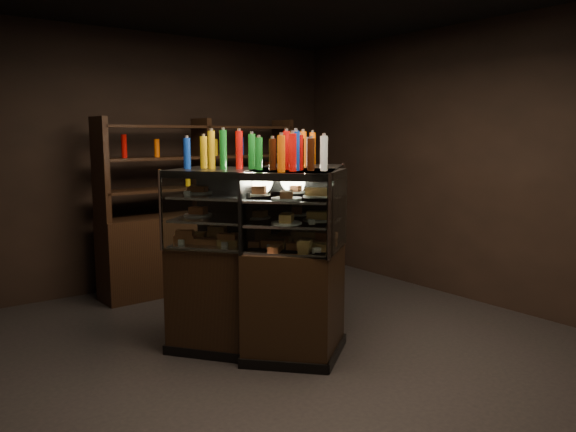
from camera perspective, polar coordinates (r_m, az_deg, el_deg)
name	(u,v)px	position (r m, az deg, el deg)	size (l,w,h in m)	color
ground	(274,341)	(5.08, -1.47, -12.62)	(5.00, 5.00, 0.00)	black
room_shell	(273,119)	(4.75, -1.56, 9.81)	(5.02, 5.02, 3.01)	black
display_case	(277,287)	(4.87, -1.10, -7.23)	(1.86, 1.55, 1.54)	black
food_display	(278,216)	(4.73, -1.07, -0.04)	(1.40, 1.12, 0.47)	#C07145
bottles_top	(277,152)	(4.69, -1.15, 6.56)	(1.23, 0.98, 0.30)	silver
potted_conifer	(305,242)	(6.87, 1.76, -2.70)	(0.41, 0.41, 0.89)	black
back_shelving	(203,236)	(6.83, -8.59, -2.02)	(2.52, 0.53, 2.00)	black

